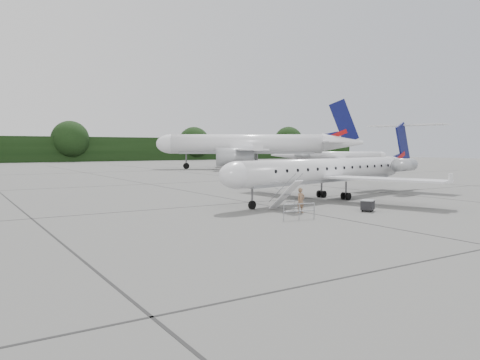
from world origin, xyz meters
TOP-DOWN VIEW (x-y plane):
  - ground at (0.00, 0.00)m, footprint 320.00×320.00m
  - treeline at (0.00, 130.00)m, footprint 260.00×4.00m
  - main_regional_jet at (2.15, 4.72)m, footprint 31.59×25.55m
  - airstair at (-5.52, 0.75)m, footprint 1.35×2.60m
  - passenger at (-5.23, -0.61)m, footprint 0.65×0.44m
  - safety_railing at (-7.29, -2.93)m, footprint 2.18×0.45m
  - baggage_cart at (-0.65, -2.54)m, footprint 1.28×1.21m
  - bg_narrowbody at (28.13, 57.53)m, footprint 50.06×46.00m
  - bg_regional_right at (54.95, 57.85)m, footprint 32.96×29.45m

SIDE VIEW (x-z plane):
  - ground at x=0.00m, z-range 0.00..0.00m
  - baggage_cart at x=-0.65m, z-range 0.00..0.87m
  - safety_railing at x=-7.29m, z-range 0.00..1.00m
  - passenger at x=-5.23m, z-range 0.00..1.75m
  - airstair at x=-5.52m, z-range 0.00..2.25m
  - bg_regional_right at x=54.95m, z-range 0.00..7.12m
  - main_regional_jet at x=2.15m, z-range 0.00..7.18m
  - treeline at x=0.00m, z-range 0.00..8.00m
  - bg_narrowbody at x=28.13m, z-range 0.00..14.65m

